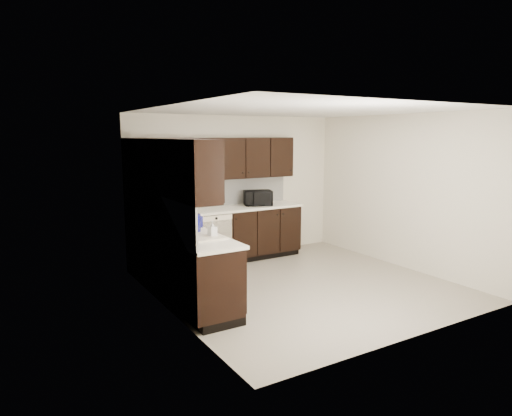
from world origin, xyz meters
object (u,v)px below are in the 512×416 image
Objects in this scene: sink at (195,240)px; blue_pitcher at (194,224)px; microwave at (258,198)px; storage_bin at (170,217)px; toaster_oven at (146,209)px.

sink is 3.40× the size of blue_pitcher.
storage_bin is at bearing -135.87° from microwave.
toaster_oven is at bearing 92.35° from sink.
microwave is 0.95× the size of storage_bin.
toaster_oven and storage_bin have the same top height.
blue_pitcher is (0.05, -0.72, 0.02)m from storage_bin.
microwave is 1.52× the size of toaster_oven.
sink is at bearing -93.25° from blue_pitcher.
toaster_oven is 1.55m from blue_pitcher.
toaster_oven is 0.62× the size of storage_bin.
sink reaches higher than storage_bin.
blue_pitcher is at bearing -86.02° from storage_bin.
toaster_oven is (-0.07, 1.68, 0.16)m from sink.
blue_pitcher is (-1.86, -1.53, -0.01)m from microwave.
blue_pitcher is at bearing -119.51° from microwave.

